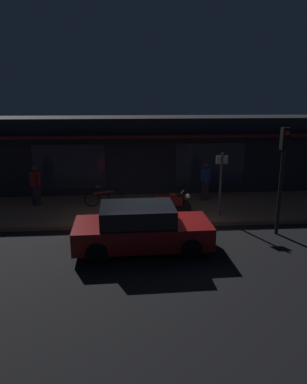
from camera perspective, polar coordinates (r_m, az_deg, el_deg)
ground_plane at (r=11.96m, az=-0.94°, el=-7.45°), size 60.00×60.00×0.00m
sidewalk_slab at (r=14.74m, az=-1.67°, el=-2.71°), size 18.00×4.00×0.15m
storefront_building at (r=17.64m, az=-2.27°, el=6.04°), size 18.00×3.30×3.60m
motorcycle at (r=13.72m, az=2.65°, el=-1.58°), size 1.63×0.81×0.97m
bicycle_parked at (r=15.07m, az=-7.93°, el=-0.73°), size 1.54×0.71×0.91m
person_photographer at (r=15.58m, az=-18.27°, el=1.14°), size 0.51×0.48×1.67m
person_bystander at (r=15.63m, az=8.21°, el=1.80°), size 0.38×0.61×1.67m
sign_post at (r=13.60m, az=10.68°, el=1.78°), size 0.44×0.09×2.40m
traffic_light_pole at (r=12.43m, az=19.88°, el=4.44°), size 0.24×0.33×3.60m
parked_car_near at (r=10.91m, az=-2.01°, el=-5.75°), size 4.14×1.86×1.42m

